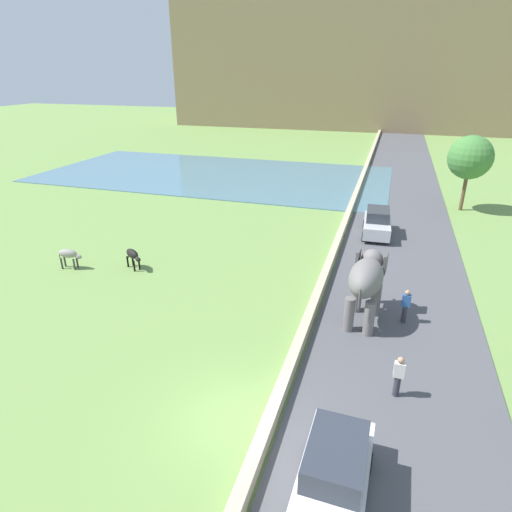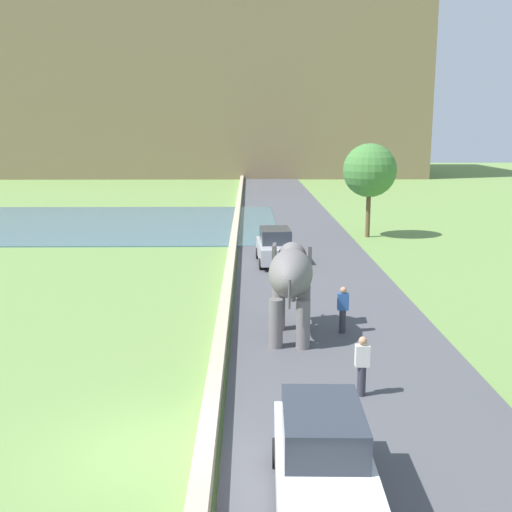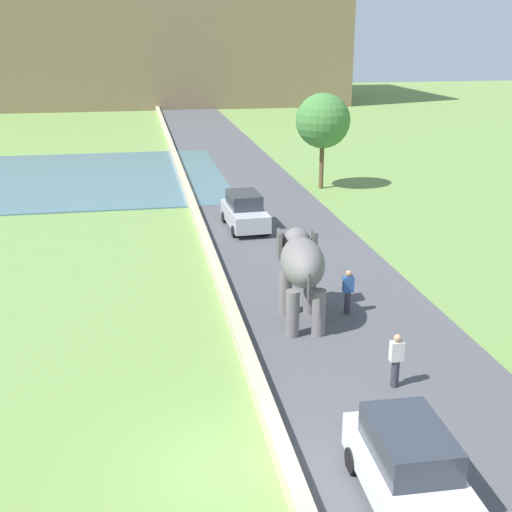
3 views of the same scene
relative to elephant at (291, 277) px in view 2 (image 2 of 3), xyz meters
The scene contains 11 objects.
ground_plane 8.35m from the elephant, 115.19° to the right, with size 220.00×220.00×0.00m, color #6B8E47.
road_surface 12.92m from the elephant, 83.01° to the left, with size 7.00×120.00×0.06m, color #4C4C51.
barrier_wall 11.05m from the elephant, 101.89° to the left, with size 0.40×110.00×0.52m, color tan.
lake 30.45m from the elephant, 125.04° to the left, with size 36.00×18.00×0.08m, color slate.
hill_distant 78.66m from the elephant, 96.96° to the left, with size 64.00×28.00×25.39m, color #7F6B4C.
elephant is the anchor object (origin of this frame).
person_beside_elephant 2.13m from the elephant, 10.67° to the left, with size 0.36×0.22×1.63m.
person_trailing 5.03m from the elephant, 72.08° to the right, with size 0.36×0.22×1.63m.
car_silver 11.30m from the elephant, 90.12° to the left, with size 1.95×4.08×1.80m.
car_white 9.30m from the elephant, 90.13° to the right, with size 1.88×4.04×1.80m.
tree_mid 20.22m from the elephant, 72.35° to the left, with size 3.30×3.30×5.82m.
Camera 2 is at (2.10, -12.25, 6.77)m, focal length 43.99 mm.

